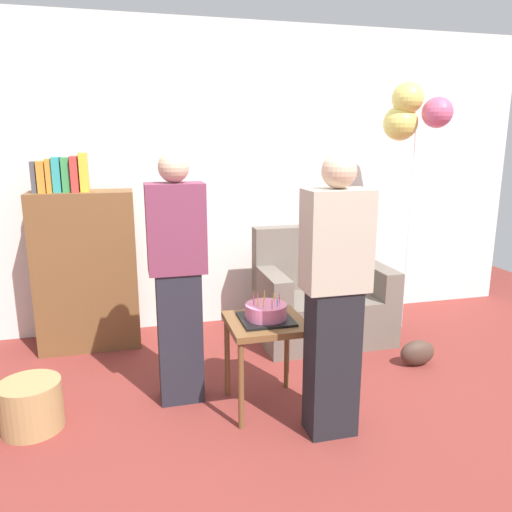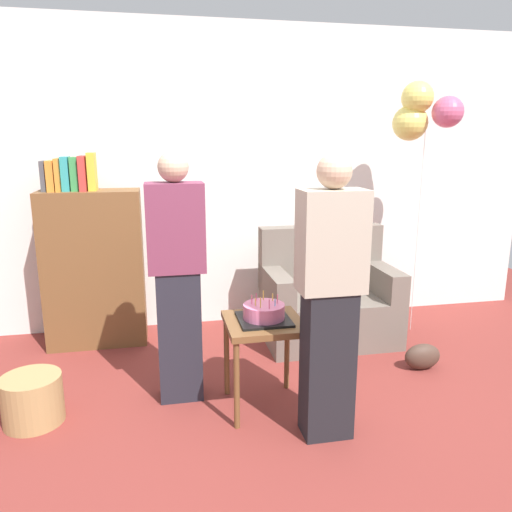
{
  "view_description": "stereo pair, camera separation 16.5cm",
  "coord_description": "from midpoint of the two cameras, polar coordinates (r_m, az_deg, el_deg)",
  "views": [
    {
      "loc": [
        -0.82,
        -2.41,
        1.69
      ],
      "look_at": [
        -0.03,
        0.63,
        0.95
      ],
      "focal_mm": 34.48,
      "sensor_mm": 36.0,
      "label": 1
    },
    {
      "loc": [
        -0.66,
        -2.45,
        1.69
      ],
      "look_at": [
        -0.03,
        0.63,
        0.95
      ],
      "focal_mm": 34.48,
      "sensor_mm": 36.0,
      "label": 2
    }
  ],
  "objects": [
    {
      "name": "wicker_basket",
      "position": [
        3.38,
        -25.97,
        -15.35
      ],
      "size": [
        0.36,
        0.36,
        0.3
      ],
      "primitive_type": "cylinder",
      "color": "#A88451",
      "rests_on": "ground_plane"
    },
    {
      "name": "birthday_cake",
      "position": [
        3.09,
        -0.38,
        -6.61
      ],
      "size": [
        0.32,
        0.32,
        0.17
      ],
      "color": "black",
      "rests_on": "side_table"
    },
    {
      "name": "couch",
      "position": [
        4.32,
        6.48,
        -5.05
      ],
      "size": [
        1.1,
        0.7,
        0.96
      ],
      "color": "#6B6056",
      "rests_on": "ground_plane"
    },
    {
      "name": "bookshelf",
      "position": [
        4.27,
        -20.22,
        -1.19
      ],
      "size": [
        0.8,
        0.36,
        1.6
      ],
      "color": "brown",
      "rests_on": "ground_plane"
    },
    {
      "name": "side_table",
      "position": [
        3.14,
        -0.37,
        -9.02
      ],
      "size": [
        0.48,
        0.48,
        0.59
      ],
      "color": "brown",
      "rests_on": "ground_plane"
    },
    {
      "name": "ground_plane",
      "position": [
        3.05,
        2.13,
        -20.4
      ],
      "size": [
        8.0,
        8.0,
        0.0
      ],
      "primitive_type": "plane",
      "color": "maroon"
    },
    {
      "name": "person_blowing_candles",
      "position": [
        3.18,
        -10.54,
        -2.66
      ],
      "size": [
        0.36,
        0.22,
        1.63
      ],
      "rotation": [
        0.0,
        0.0,
        0.37
      ],
      "color": "#23232D",
      "rests_on": "ground_plane"
    },
    {
      "name": "handbag",
      "position": [
        4.02,
        17.08,
        -10.71
      ],
      "size": [
        0.28,
        0.14,
        0.2
      ],
      "primitive_type": "ellipsoid",
      "color": "#473328",
      "rests_on": "ground_plane"
    },
    {
      "name": "balloon_bunch",
      "position": [
        4.5,
        16.65,
        15.62
      ],
      "size": [
        0.5,
        0.46,
        2.17
      ],
      "color": "silver",
      "rests_on": "ground_plane"
    },
    {
      "name": "wall_back",
      "position": [
        4.55,
        -5.16,
        8.91
      ],
      "size": [
        6.0,
        0.1,
        2.7
      ],
      "primitive_type": "cube",
      "color": "silver",
      "rests_on": "ground_plane"
    },
    {
      "name": "person_holding_cake",
      "position": [
        2.78,
        7.38,
        -4.84
      ],
      "size": [
        0.36,
        0.22,
        1.63
      ],
      "rotation": [
        0.0,
        0.0,
        3.15
      ],
      "color": "black",
      "rests_on": "ground_plane"
    }
  ]
}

